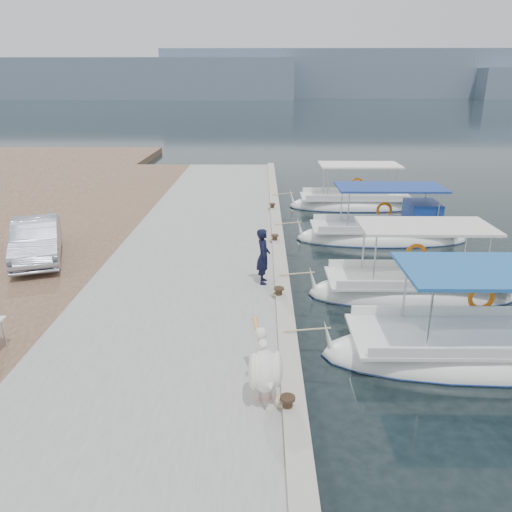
{
  "coord_description": "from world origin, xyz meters",
  "views": [
    {
      "loc": [
        -0.82,
        -11.08,
        6.15
      ],
      "look_at": [
        -1.0,
        3.05,
        1.2
      ],
      "focal_mm": 35.0,
      "sensor_mm": 36.0,
      "label": 1
    }
  ],
  "objects": [
    {
      "name": "pelican",
      "position": [
        -0.76,
        -3.09,
        1.16
      ],
      "size": [
        0.72,
        1.65,
        1.28
      ],
      "color": "tan",
      "rests_on": "concrete_quay"
    },
    {
      "name": "cobblestone_strip",
      "position": [
        -8.0,
        5.0,
        0.25
      ],
      "size": [
        4.0,
        40.0,
        0.5
      ],
      "primitive_type": "cube",
      "color": "brown",
      "rests_on": "ground"
    },
    {
      "name": "ground",
      "position": [
        0.0,
        0.0,
        0.0
      ],
      "size": [
        400.0,
        400.0,
        0.0
      ],
      "primitive_type": "plane",
      "color": "black",
      "rests_on": "ground"
    },
    {
      "name": "distant_hills",
      "position": [
        29.61,
        201.49,
        7.61
      ],
      "size": [
        330.0,
        60.0,
        18.0
      ],
      "color": "slate",
      "rests_on": "ground"
    },
    {
      "name": "fishing_caique_c",
      "position": [
        3.77,
        2.89,
        0.13
      ],
      "size": [
        6.36,
        2.18,
        2.83
      ],
      "color": "white",
      "rests_on": "ground"
    },
    {
      "name": "parked_car",
      "position": [
        -8.33,
        4.63,
        1.18
      ],
      "size": [
        2.75,
        4.36,
        1.36
      ],
      "primitive_type": "imported",
      "rotation": [
        0.0,
        0.0,
        0.35
      ],
      "color": "#A2AABA",
      "rests_on": "cobblestone_strip"
    },
    {
      "name": "fishing_caique_e",
      "position": [
        3.93,
        14.19,
        0.12
      ],
      "size": [
        6.67,
        2.36,
        2.83
      ],
      "color": "white",
      "rests_on": "ground"
    },
    {
      "name": "fisherman",
      "position": [
        -0.78,
        2.66,
        1.33
      ],
      "size": [
        0.41,
        0.61,
        1.66
      ],
      "primitive_type": "imported",
      "rotation": [
        0.0,
        0.0,
        1.59
      ],
      "color": "black",
      "rests_on": "concrete_quay"
    },
    {
      "name": "fishing_caique_d",
      "position": [
        4.19,
        8.55,
        0.19
      ],
      "size": [
        6.98,
        2.31,
        2.83
      ],
      "color": "white",
      "rests_on": "ground"
    },
    {
      "name": "concrete_quay",
      "position": [
        -3.0,
        5.0,
        0.25
      ],
      "size": [
        6.0,
        40.0,
        0.5
      ],
      "primitive_type": "cube",
      "color": "gray",
      "rests_on": "ground"
    },
    {
      "name": "quay_curb",
      "position": [
        -0.22,
        5.0,
        0.56
      ],
      "size": [
        0.44,
        40.0,
        0.12
      ],
      "primitive_type": "cube",
      "color": "#A49E92",
      "rests_on": "concrete_quay"
    },
    {
      "name": "fishing_caique_b",
      "position": [
        4.42,
        -0.69,
        0.12
      ],
      "size": [
        7.67,
        2.56,
        2.83
      ],
      "color": "white",
      "rests_on": "ground"
    },
    {
      "name": "mooring_bollards",
      "position": [
        -0.35,
        1.5,
        0.69
      ],
      "size": [
        0.28,
        20.28,
        0.33
      ],
      "color": "black",
      "rests_on": "concrete_quay"
    }
  ]
}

